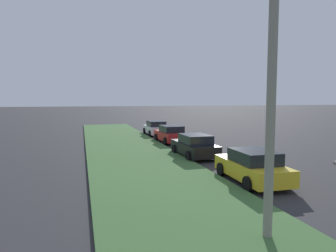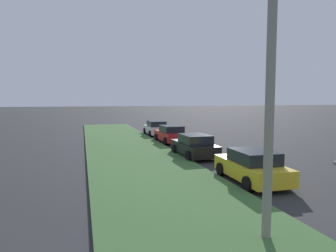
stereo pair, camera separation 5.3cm
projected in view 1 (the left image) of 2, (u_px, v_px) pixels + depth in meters
grass_median at (152, 175)px, 15.07m from camera, size 60.00×6.00×0.12m
parked_car_yellow at (252, 166)px, 13.92m from camera, size 4.35×2.12×1.47m
parked_car_black at (195, 146)px, 19.94m from camera, size 4.35×2.11×1.47m
parked_car_red at (171, 134)px, 26.51m from camera, size 4.37×2.16×1.47m
parked_car_white at (156, 128)px, 31.94m from camera, size 4.31×2.03×1.47m
streetlight at (281, 74)px, 8.00m from camera, size 0.98×2.83×7.50m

